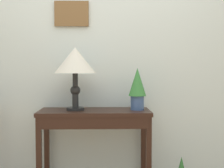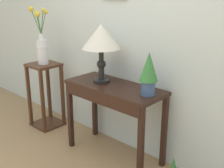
% 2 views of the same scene
% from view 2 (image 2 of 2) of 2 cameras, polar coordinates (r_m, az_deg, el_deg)
% --- Properties ---
extents(back_wall_with_art, '(9.00, 0.13, 2.80)m').
position_cam_2_polar(back_wall_with_art, '(2.81, 6.07, 13.16)').
color(back_wall_with_art, silver).
rests_on(back_wall_with_art, ground).
extents(console_table, '(1.00, 0.43, 0.77)m').
position_cam_2_polar(console_table, '(2.79, 0.16, -2.75)').
color(console_table, black).
rests_on(console_table, ground).
extents(table_lamp, '(0.37, 0.37, 0.57)m').
position_cam_2_polar(table_lamp, '(2.78, -2.18, 8.97)').
color(table_lamp, black).
rests_on(table_lamp, console_table).
extents(potted_plant_on_console, '(0.16, 0.16, 0.38)m').
position_cam_2_polar(potted_plant_on_console, '(2.47, 7.26, 2.45)').
color(potted_plant_on_console, '#3D5684').
rests_on(potted_plant_on_console, console_table).
extents(pedestal_stand_left, '(0.33, 0.33, 0.80)m').
position_cam_2_polar(pedestal_stand_left, '(3.64, -12.93, -2.19)').
color(pedestal_stand_left, '#472819').
rests_on(pedestal_stand_left, ground).
extents(flower_vase_tall, '(0.22, 0.20, 0.66)m').
position_cam_2_polar(flower_vase_tall, '(3.48, -13.69, 7.37)').
color(flower_vase_tall, silver).
rests_on(flower_vase_tall, pedestal_stand_left).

